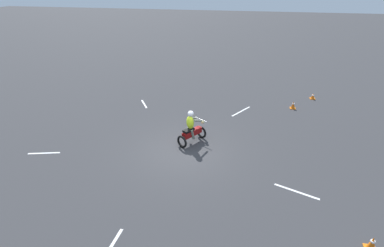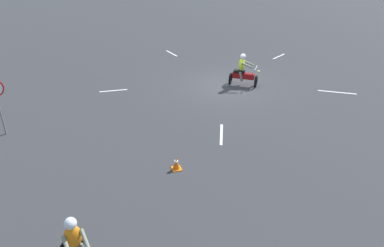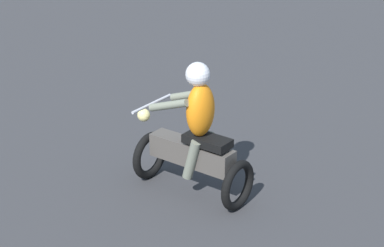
% 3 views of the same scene
% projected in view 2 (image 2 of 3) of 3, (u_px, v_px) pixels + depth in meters
% --- Properties ---
extents(ground_plane, '(120.00, 120.00, 0.00)m').
position_uv_depth(ground_plane, '(227.00, 86.00, 19.04)').
color(ground_plane, '#333335').
extents(motorcycle_rider_foreground, '(1.50, 1.27, 1.66)m').
position_uv_depth(motorcycle_rider_foreground, '(243.00, 72.00, 18.76)').
color(motorcycle_rider_foreground, black).
rests_on(motorcycle_rider_foreground, ground).
extents(traffic_cone_far_right, '(0.32, 0.32, 0.46)m').
position_uv_depth(traffic_cone_far_right, '(176.00, 164.00, 12.42)').
color(traffic_cone_far_right, orange).
rests_on(traffic_cone_far_right, ground).
extents(lane_stripe_e, '(1.35, 0.17, 0.01)m').
position_uv_depth(lane_stripe_e, '(113.00, 91.00, 18.47)').
color(lane_stripe_e, silver).
rests_on(lane_stripe_e, ground).
extents(lane_stripe_n, '(0.68, 1.57, 0.01)m').
position_uv_depth(lane_stripe_n, '(221.00, 134.00, 14.61)').
color(lane_stripe_n, silver).
rests_on(lane_stripe_n, ground).
extents(lane_stripe_nw, '(1.60, 1.01, 0.01)m').
position_uv_depth(lane_stripe_nw, '(337.00, 92.00, 18.30)').
color(lane_stripe_nw, silver).
rests_on(lane_stripe_nw, ground).
extents(lane_stripe_sw, '(1.20, 0.80, 0.01)m').
position_uv_depth(lane_stripe_sw, '(279.00, 56.00, 23.32)').
color(lane_stripe_sw, silver).
rests_on(lane_stripe_sw, ground).
extents(lane_stripe_s, '(0.46, 1.36, 0.01)m').
position_uv_depth(lane_stripe_s, '(172.00, 53.00, 23.88)').
color(lane_stripe_s, silver).
rests_on(lane_stripe_s, ground).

